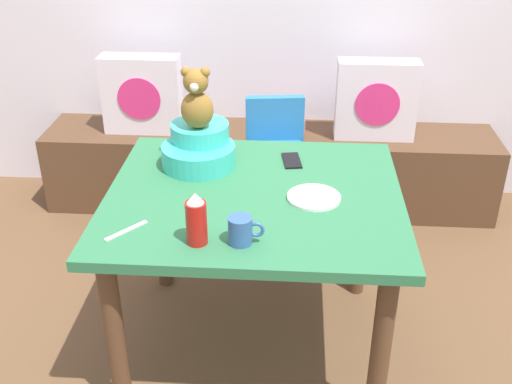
{
  "coord_description": "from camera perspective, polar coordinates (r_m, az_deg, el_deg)",
  "views": [
    {
      "loc": [
        0.15,
        -2.03,
        1.85
      ],
      "look_at": [
        0.0,
        0.1,
        0.69
      ],
      "focal_mm": 43.11,
      "sensor_mm": 36.0,
      "label": 1
    }
  ],
  "objects": [
    {
      "name": "window_bench",
      "position": [
        3.65,
        1.22,
        2.21
      ],
      "size": [
        2.6,
        0.44,
        0.46
      ],
      "primitive_type": "cube",
      "color": "brown",
      "rests_on": "ground_plane"
    },
    {
      "name": "dinner_plate_near",
      "position": [
        2.29,
        5.39,
        -0.5
      ],
      "size": [
        0.2,
        0.2,
        0.01
      ],
      "primitive_type": "cylinder",
      "color": "white",
      "rests_on": "dining_table"
    },
    {
      "name": "book_stack",
      "position": [
        3.53,
        2.87,
        6.23
      ],
      "size": [
        0.2,
        0.14,
        0.1
      ],
      "primitive_type": "cube",
      "color": "#BF6D77",
      "rests_on": "window_bench"
    },
    {
      "name": "table_fork",
      "position": [
        2.13,
        -11.96,
        -3.54
      ],
      "size": [
        0.12,
        0.14,
        0.01
      ],
      "primitive_type": "cube",
      "rotation": [
        0.0,
        0.0,
        2.44
      ],
      "color": "silver",
      "rests_on": "dining_table"
    },
    {
      "name": "coffee_mug",
      "position": [
        2.0,
        -1.39,
        -3.57
      ],
      "size": [
        0.12,
        0.08,
        0.09
      ],
      "color": "#335999",
      "rests_on": "dining_table"
    },
    {
      "name": "ground_plane",
      "position": [
        2.75,
        -0.15,
        -13.74
      ],
      "size": [
        8.0,
        8.0,
        0.0
      ],
      "primitive_type": "plane",
      "color": "brown"
    },
    {
      "name": "pillow_floral_left",
      "position": [
        3.56,
        -10.53,
        8.88
      ],
      "size": [
        0.44,
        0.15,
        0.44
      ],
      "color": "silver",
      "rests_on": "window_bench"
    },
    {
      "name": "teddy_bear",
      "position": [
        2.45,
        -5.52,
        8.52
      ],
      "size": [
        0.13,
        0.12,
        0.25
      ],
      "color": "olive",
      "rests_on": "infant_seat_teal"
    },
    {
      "name": "ketchup_bottle",
      "position": [
        1.99,
        -5.56,
        -2.58
      ],
      "size": [
        0.07,
        0.07,
        0.18
      ],
      "color": "red",
      "rests_on": "dining_table"
    },
    {
      "name": "infant_seat_teal",
      "position": [
        2.53,
        -5.31,
        4.13
      ],
      "size": [
        0.3,
        0.33,
        0.16
      ],
      "color": "#37BDAD",
      "rests_on": "dining_table"
    },
    {
      "name": "pillow_floral_right",
      "position": [
        3.48,
        11.08,
        8.37
      ],
      "size": [
        0.44,
        0.15,
        0.44
      ],
      "color": "silver",
      "rests_on": "window_bench"
    },
    {
      "name": "dining_table",
      "position": [
        2.37,
        -0.17,
        -2.39
      ],
      "size": [
        1.11,
        0.98,
        0.74
      ],
      "color": "#2D7247",
      "rests_on": "ground_plane"
    },
    {
      "name": "highchair",
      "position": [
        3.13,
        1.91,
        3.41
      ],
      "size": [
        0.35,
        0.48,
        0.79
      ],
      "color": "#2672B2",
      "rests_on": "ground_plane"
    },
    {
      "name": "cell_phone",
      "position": [
        2.57,
        3.34,
        2.93
      ],
      "size": [
        0.09,
        0.15,
        0.01
      ],
      "primitive_type": "cube",
      "rotation": [
        0.0,
        0.0,
        0.15
      ],
      "color": "black",
      "rests_on": "dining_table"
    }
  ]
}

